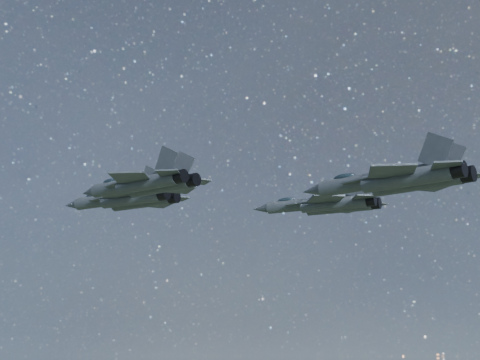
% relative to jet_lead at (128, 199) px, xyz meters
% --- Properties ---
extents(jet_lead, '(17.44, 12.38, 4.43)m').
position_rel_jet_lead_xyz_m(jet_lead, '(0.00, 0.00, 0.00)').
color(jet_lead, '#343B41').
extents(jet_left, '(16.60, 11.80, 4.22)m').
position_rel_jet_lead_xyz_m(jet_left, '(21.20, 10.72, -0.77)').
color(jet_left, '#343B41').
extents(jet_right, '(15.61, 10.85, 3.92)m').
position_rel_jet_lead_xyz_m(jet_right, '(11.86, -12.92, -2.11)').
color(jet_right, '#343B41').
extents(jet_slot, '(19.85, 13.71, 4.98)m').
position_rel_jet_lead_xyz_m(jet_slot, '(32.75, 1.01, -1.12)').
color(jet_slot, '#343B41').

